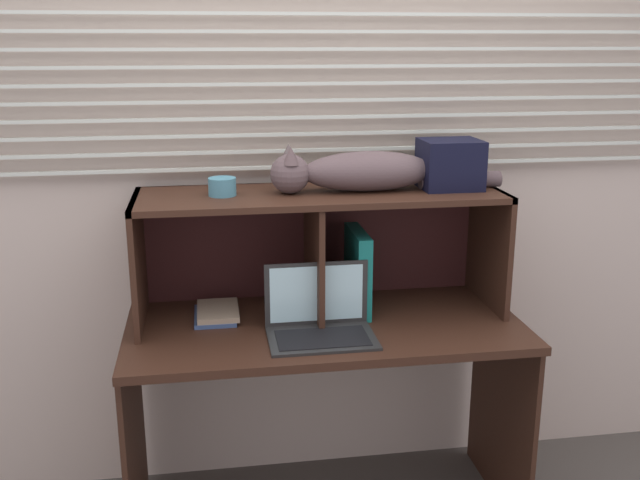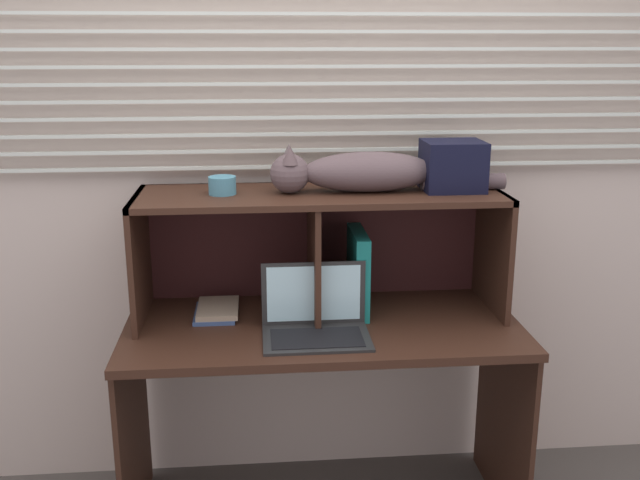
% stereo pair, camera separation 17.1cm
% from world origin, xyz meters
% --- Properties ---
extents(back_panel_with_blinds, '(4.40, 0.08, 2.50)m').
position_xyz_m(back_panel_with_blinds, '(0.00, 0.55, 1.26)').
color(back_panel_with_blinds, beige).
rests_on(back_panel_with_blinds, ground).
extents(desk, '(1.39, 0.65, 0.77)m').
position_xyz_m(desk, '(0.00, 0.18, 0.61)').
color(desk, '#371F15').
rests_on(desk, ground).
extents(hutch_shelf_unit, '(1.30, 0.41, 0.45)m').
position_xyz_m(hutch_shelf_unit, '(-0.00, 0.33, 1.09)').
color(hutch_shelf_unit, '#371F15').
rests_on(hutch_shelf_unit, desk).
extents(cat, '(0.84, 0.17, 0.17)m').
position_xyz_m(cat, '(0.14, 0.30, 1.29)').
color(cat, '#584749').
rests_on(cat, hutch_shelf_unit).
extents(laptop, '(0.36, 0.24, 0.23)m').
position_xyz_m(laptop, '(-0.03, 0.08, 0.82)').
color(laptop, '#272727').
rests_on(laptop, desk).
extents(binder_upright, '(0.05, 0.27, 0.30)m').
position_xyz_m(binder_upright, '(0.14, 0.30, 0.92)').
color(binder_upright, '#16736C').
rests_on(binder_upright, desk).
extents(book_stack, '(0.16, 0.21, 0.03)m').
position_xyz_m(book_stack, '(-0.38, 0.30, 0.79)').
color(book_stack, '#395182').
rests_on(book_stack, desk).
extents(small_basket, '(0.10, 0.10, 0.06)m').
position_xyz_m(small_basket, '(-0.34, 0.30, 1.25)').
color(small_basket, teal).
rests_on(small_basket, hutch_shelf_unit).
extents(storage_box, '(0.21, 0.18, 0.18)m').
position_xyz_m(storage_box, '(0.47, 0.30, 1.31)').
color(storage_box, black).
rests_on(storage_box, hutch_shelf_unit).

